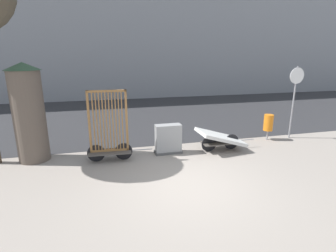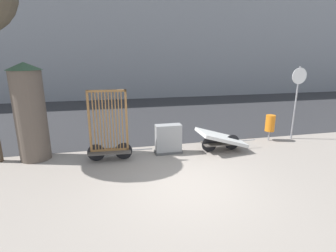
{
  "view_description": "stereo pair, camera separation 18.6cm",
  "coord_description": "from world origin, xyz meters",
  "px_view_note": "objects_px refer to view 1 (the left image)",
  "views": [
    {
      "loc": [
        -2.04,
        -5.98,
        3.38
      ],
      "look_at": [
        0.0,
        2.22,
        1.04
      ],
      "focal_mm": 28.0,
      "sensor_mm": 36.0,
      "label": 1
    },
    {
      "loc": [
        -1.85,
        -6.02,
        3.38
      ],
      "look_at": [
        0.0,
        2.22,
        1.04
      ],
      "focal_mm": 28.0,
      "sensor_mm": 36.0,
      "label": 2
    }
  ],
  "objects_px": {
    "bike_cart_with_bedframe": "(109,136)",
    "utility_cabinet": "(168,140)",
    "advertising_column": "(29,112)",
    "bike_cart_with_mattress": "(221,138)",
    "sign_post": "(295,92)",
    "trash_bin": "(268,123)"
  },
  "relations": [
    {
      "from": "bike_cart_with_bedframe",
      "to": "utility_cabinet",
      "type": "bearing_deg",
      "value": 8.82
    },
    {
      "from": "trash_bin",
      "to": "bike_cart_with_bedframe",
      "type": "bearing_deg",
      "value": -173.92
    },
    {
      "from": "bike_cart_with_mattress",
      "to": "advertising_column",
      "type": "relative_size",
      "value": 0.71
    },
    {
      "from": "bike_cart_with_bedframe",
      "to": "advertising_column",
      "type": "distance_m",
      "value": 2.61
    },
    {
      "from": "bike_cart_with_mattress",
      "to": "sign_post",
      "type": "bearing_deg",
      "value": 9.24
    },
    {
      "from": "bike_cart_with_bedframe",
      "to": "trash_bin",
      "type": "height_order",
      "value": "bike_cart_with_bedframe"
    },
    {
      "from": "advertising_column",
      "to": "bike_cart_with_mattress",
      "type": "bearing_deg",
      "value": -6.02
    },
    {
      "from": "utility_cabinet",
      "to": "trash_bin",
      "type": "xyz_separation_m",
      "value": [
        4.26,
        0.47,
        0.23
      ]
    },
    {
      "from": "advertising_column",
      "to": "sign_post",
      "type": "bearing_deg",
      "value": -0.05
    },
    {
      "from": "bike_cart_with_bedframe",
      "to": "advertising_column",
      "type": "bearing_deg",
      "value": 167.77
    },
    {
      "from": "bike_cart_with_mattress",
      "to": "sign_post",
      "type": "relative_size",
      "value": 0.76
    },
    {
      "from": "sign_post",
      "to": "advertising_column",
      "type": "distance_m",
      "value": 9.71
    },
    {
      "from": "trash_bin",
      "to": "utility_cabinet",
      "type": "bearing_deg",
      "value": -173.73
    },
    {
      "from": "utility_cabinet",
      "to": "trash_bin",
      "type": "relative_size",
      "value": 0.99
    },
    {
      "from": "bike_cart_with_mattress",
      "to": "sign_post",
      "type": "height_order",
      "value": "sign_post"
    },
    {
      "from": "bike_cart_with_mattress",
      "to": "trash_bin",
      "type": "distance_m",
      "value": 2.47
    },
    {
      "from": "bike_cart_with_bedframe",
      "to": "utility_cabinet",
      "type": "xyz_separation_m",
      "value": [
        1.99,
        0.2,
        -0.38
      ]
    },
    {
      "from": "utility_cabinet",
      "to": "sign_post",
      "type": "distance_m",
      "value": 5.51
    },
    {
      "from": "bike_cart_with_mattress",
      "to": "utility_cabinet",
      "type": "distance_m",
      "value": 1.9
    },
    {
      "from": "bike_cart_with_mattress",
      "to": "advertising_column",
      "type": "bearing_deg",
      "value": 172.3
    },
    {
      "from": "trash_bin",
      "to": "advertising_column",
      "type": "xyz_separation_m",
      "value": [
        -8.67,
        0.0,
        0.89
      ]
    },
    {
      "from": "trash_bin",
      "to": "sign_post",
      "type": "height_order",
      "value": "sign_post"
    }
  ]
}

